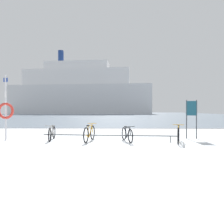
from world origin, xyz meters
TOP-DOWN VIEW (x-y plane):
  - ground at (0.00, 53.90)m, footprint 80.00×132.00m
  - bike_rack at (0.53, 3.12)m, footprint 6.34×0.55m
  - bicycle_0 at (-2.26, 3.45)m, footprint 0.46×1.70m
  - bicycle_1 at (-0.37, 3.09)m, footprint 0.47×1.77m
  - bicycle_2 at (1.40, 3.01)m, footprint 0.57×1.56m
  - bicycle_3 at (3.71, 2.76)m, footprint 0.64×1.65m
  - info_sign at (4.79, 4.11)m, footprint 0.55×0.08m
  - rescue_post at (-4.49, 3.34)m, footprint 0.80×0.12m
  - ferry_ship at (-13.35, 74.88)m, footprint 55.30×16.51m

SIDE VIEW (x-z plane):
  - ground at x=0.00m, z-range -0.08..0.00m
  - bike_rack at x=0.53m, z-range 0.12..0.43m
  - bicycle_2 at x=1.40m, z-range -0.04..0.71m
  - bicycle_0 at x=-2.26m, z-range -0.04..0.71m
  - bicycle_1 at x=-0.37m, z-range -0.04..0.79m
  - bicycle_3 at x=3.71m, z-range -0.04..0.81m
  - info_sign at x=4.79m, z-range 0.36..2.35m
  - rescue_post at x=-4.49m, z-range -0.09..3.10m
  - ferry_ship at x=-13.35m, z-range -4.14..20.99m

